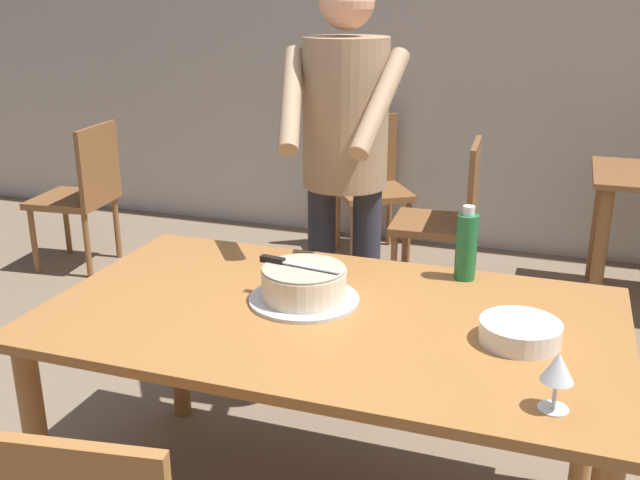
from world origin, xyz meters
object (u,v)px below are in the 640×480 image
at_px(plate_stack, 520,332).
at_px(background_chair_0, 83,191).
at_px(background_chair_2, 369,180).
at_px(cake_knife, 283,262).
at_px(wine_glass_near, 558,369).
at_px(background_chair_1, 448,215).
at_px(person_cutting_cake, 344,154).
at_px(water_bottle, 466,246).
at_px(cake_on_platter, 304,286).
at_px(main_dining_table, 330,342).

bearing_deg(plate_stack, background_chair_0, 147.25).
relative_size(background_chair_0, background_chair_2, 1.00).
bearing_deg(cake_knife, wine_glass_near, -26.01).
bearing_deg(background_chair_1, person_cutting_cake, -99.36).
relative_size(wine_glass_near, background_chair_0, 0.16).
height_order(cake_knife, background_chair_1, background_chair_1).
height_order(background_chair_1, background_chair_2, same).
relative_size(cake_knife, water_bottle, 1.08).
distance_m(water_bottle, background_chair_2, 2.38).
distance_m(cake_knife, background_chair_1, 1.95).
xyz_separation_m(wine_glass_near, background_chair_2, (-1.22, 2.90, -0.36)).
distance_m(background_chair_0, background_chair_1, 2.23).
xyz_separation_m(cake_on_platter, person_cutting_cake, (-0.07, 0.65, 0.27)).
bearing_deg(water_bottle, person_cutting_cake, 149.83).
relative_size(main_dining_table, person_cutting_cake, 0.99).
xyz_separation_m(cake_knife, plate_stack, (0.72, -0.08, -0.09)).
xyz_separation_m(plate_stack, water_bottle, (-0.21, 0.42, 0.08)).
bearing_deg(wine_glass_near, cake_knife, 153.99).
bearing_deg(background_chair_2, person_cutting_cake, -77.84).
bearing_deg(wine_glass_near, background_chair_1, 104.86).
height_order(main_dining_table, background_chair_2, background_chair_2).
relative_size(main_dining_table, background_chair_0, 1.89).
height_order(cake_on_platter, cake_knife, cake_knife).
bearing_deg(plate_stack, water_bottle, 116.66).
xyz_separation_m(plate_stack, background_chair_2, (-1.12, 2.58, -0.29)).
height_order(wine_glass_near, background_chair_1, background_chair_1).
bearing_deg(person_cutting_cake, cake_knife, -89.78).
xyz_separation_m(cake_knife, background_chair_1, (0.21, 1.90, -0.37)).
bearing_deg(background_chair_0, person_cutting_cake, -27.40).
relative_size(background_chair_0, background_chair_1, 1.00).
distance_m(main_dining_table, background_chair_0, 2.79).
height_order(cake_on_platter, background_chair_1, background_chair_1).
bearing_deg(cake_knife, plate_stack, -6.30).
height_order(cake_on_platter, water_bottle, water_bottle).
height_order(main_dining_table, cake_knife, cake_knife).
height_order(person_cutting_cake, background_chair_0, person_cutting_cake).
height_order(person_cutting_cake, background_chair_2, person_cutting_cake).
xyz_separation_m(plate_stack, person_cutting_cake, (-0.72, 0.71, 0.30)).
height_order(main_dining_table, cake_on_platter, cake_on_platter).
relative_size(plate_stack, background_chair_1, 0.24).
height_order(cake_on_platter, wine_glass_near, wine_glass_near).
xyz_separation_m(cake_on_platter, background_chair_2, (-0.48, 2.51, -0.31)).
relative_size(main_dining_table, cake_on_platter, 4.99).
relative_size(person_cutting_cake, background_chair_2, 1.91).
xyz_separation_m(background_chair_0, background_chair_2, (1.60, 0.83, 0.00)).
xyz_separation_m(main_dining_table, background_chair_0, (-2.18, 1.74, -0.16)).
xyz_separation_m(cake_on_platter, water_bottle, (0.44, 0.35, 0.06)).
relative_size(cake_on_platter, person_cutting_cake, 0.20).
bearing_deg(background_chair_2, background_chair_0, -152.70).
distance_m(background_chair_0, background_chair_2, 1.80).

